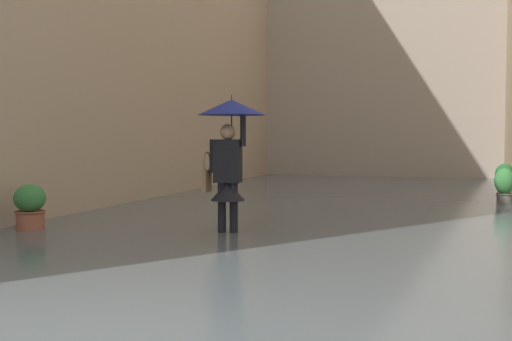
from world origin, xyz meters
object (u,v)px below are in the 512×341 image
Objects in this scene: potted_plant_mid_right at (30,209)px; potted_plant_far_left at (505,180)px; potted_plant_near_left at (505,186)px; person_wading at (229,140)px.

potted_plant_far_left is at bearing -133.91° from potted_plant_mid_right.
potted_plant_far_left reaches higher than potted_plant_mid_right.
potted_plant_near_left is at bearing -139.90° from potted_plant_mid_right.
potted_plant_near_left is at bearing -127.30° from person_wading.
person_wading is 3.21m from potted_plant_mid_right.
potted_plant_far_left is 1.04× the size of potted_plant_near_left.
potted_plant_mid_right is at bearing 40.10° from potted_plant_near_left.
potted_plant_mid_right is (2.98, 0.58, -1.04)m from person_wading.
person_wading is 2.68× the size of potted_plant_mid_right.
potted_plant_far_left is (-4.19, -6.86, -0.95)m from person_wading.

